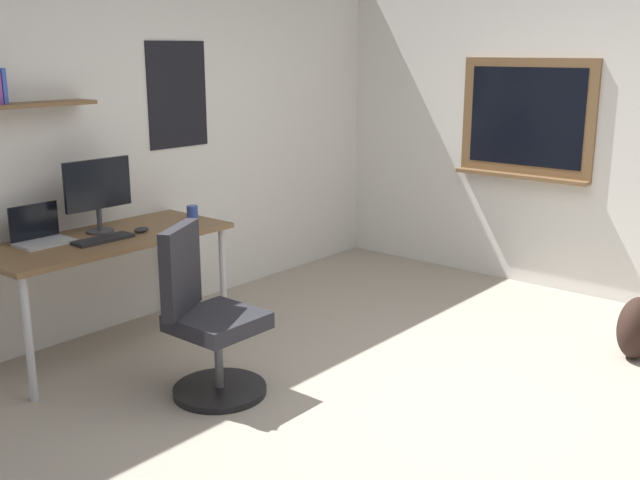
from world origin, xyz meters
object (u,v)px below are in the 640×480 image
laptop (40,234)px  coffee_mug (192,212)px  monitor_primary (98,190)px  backpack (637,328)px  office_chair (207,324)px  keyboard (103,239)px  desk (107,247)px  computer_mouse (141,230)px

laptop → coffee_mug: laptop is taller
monitor_primary → backpack: 3.44m
office_chair → keyboard: office_chair is taller
desk → office_chair: 0.97m
laptop → office_chair: bearing=-73.5°
desk → coffee_mug: bearing=-2.8°
monitor_primary → keyboard: size_ratio=1.25×
office_chair → backpack: 2.63m
laptop → coffee_mug: size_ratio=3.37×
desk → coffee_mug: 0.68m
desk → backpack: 3.31m
office_chair → computer_mouse: (0.23, 0.84, 0.36)m
desk → laptop: bearing=155.6°
computer_mouse → backpack: bearing=-54.2°
desk → office_chair: (-0.02, -0.93, -0.27)m
laptop → computer_mouse: 0.60m
monitor_primary → keyboard: 0.34m
office_chair → monitor_primary: monitor_primary is taller
keyboard → laptop: bearing=138.3°
keyboard → backpack: keyboard is taller
monitor_primary → coffee_mug: monitor_primary is taller
office_chair → monitor_primary: 1.20m
coffee_mug → backpack: coffee_mug is taller
office_chair → computer_mouse: 0.94m
laptop → keyboard: bearing=-41.7°
coffee_mug → desk: bearing=177.2°
laptop → backpack: (2.35, -2.74, -0.61)m
desk → keyboard: bearing=-132.7°
keyboard → coffee_mug: size_ratio=4.02×
computer_mouse → coffee_mug: bearing=6.2°
desk → computer_mouse: size_ratio=14.70×
laptop → computer_mouse: laptop is taller
office_chair → keyboard: 0.92m
computer_mouse → coffee_mug: size_ratio=1.13×
laptop → coffee_mug: 1.03m
desk → office_chair: office_chair is taller
computer_mouse → coffee_mug: 0.46m
laptop → monitor_primary: bearing=-7.2°
keyboard → coffee_mug: (0.74, 0.05, 0.04)m
computer_mouse → backpack: computer_mouse is taller
monitor_primary → computer_mouse: bearing=-49.0°
keyboard → computer_mouse: (0.28, -0.00, 0.01)m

